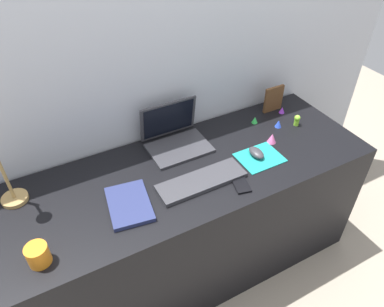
% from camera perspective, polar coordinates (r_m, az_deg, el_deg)
% --- Properties ---
extents(ground_plane, '(6.00, 6.00, 0.00)m').
position_cam_1_polar(ground_plane, '(2.26, -0.18, -16.54)').
color(ground_plane, gray).
extents(back_wall, '(2.98, 0.05, 1.50)m').
position_cam_1_polar(back_wall, '(1.95, -5.18, 3.93)').
color(back_wall, '#B2B7C1').
rests_on(back_wall, ground_plane).
extents(desk, '(1.78, 0.63, 0.74)m').
position_cam_1_polar(desk, '(1.97, -0.21, -10.49)').
color(desk, black).
rests_on(desk, ground_plane).
extents(laptop, '(0.30, 0.24, 0.21)m').
position_cam_1_polar(laptop, '(1.82, -2.79, 2.93)').
color(laptop, '#333338').
rests_on(laptop, desk).
extents(keyboard, '(0.41, 0.13, 0.02)m').
position_cam_1_polar(keyboard, '(1.63, 1.65, -4.28)').
color(keyboard, '#333338').
rests_on(keyboard, desk).
extents(mousepad, '(0.21, 0.17, 0.00)m').
position_cam_1_polar(mousepad, '(1.79, 10.61, -0.63)').
color(mousepad, teal).
rests_on(mousepad, desk).
extents(mouse, '(0.06, 0.10, 0.03)m').
position_cam_1_polar(mouse, '(1.78, 10.10, 0.11)').
color(mouse, '#333338').
rests_on(mouse, mousepad).
extents(cell_phone, '(0.09, 0.14, 0.01)m').
position_cam_1_polar(cell_phone, '(1.64, 7.56, -4.59)').
color(cell_phone, black).
rests_on(cell_phone, desk).
extents(desk_lamp, '(0.11, 0.16, 0.36)m').
position_cam_1_polar(desk_lamp, '(1.60, -27.59, -3.01)').
color(desk_lamp, '#A5844C').
rests_on(desk_lamp, desk).
extents(notebook_pad, '(0.20, 0.26, 0.02)m').
position_cam_1_polar(notebook_pad, '(1.55, -9.86, -7.86)').
color(notebook_pad, navy).
rests_on(notebook_pad, desk).
extents(picture_frame, '(0.12, 0.02, 0.15)m').
position_cam_1_polar(picture_frame, '(2.12, 12.71, 8.38)').
color(picture_frame, brown).
rests_on(picture_frame, desk).
extents(coffee_mug, '(0.08, 0.08, 0.08)m').
position_cam_1_polar(coffee_mug, '(1.44, -23.07, -14.47)').
color(coffee_mug, orange).
rests_on(coffee_mug, desk).
extents(toy_figurine_green, '(0.03, 0.03, 0.04)m').
position_cam_1_polar(toy_figurine_green, '(2.02, 9.86, 5.25)').
color(toy_figurine_green, green).
rests_on(toy_figurine_green, desk).
extents(toy_figurine_pink, '(0.05, 0.05, 0.05)m').
position_cam_1_polar(toy_figurine_pink, '(1.89, 12.48, 2.37)').
color(toy_figurine_pink, pink).
rests_on(toy_figurine_pink, desk).
extents(toy_figurine_blue, '(0.04, 0.04, 0.04)m').
position_cam_1_polar(toy_figurine_blue, '(2.01, 13.46, 4.60)').
color(toy_figurine_blue, blue).
rests_on(toy_figurine_blue, desk).
extents(toy_figurine_lime, '(0.03, 0.03, 0.06)m').
position_cam_1_polar(toy_figurine_lime, '(2.04, 16.20, 5.12)').
color(toy_figurine_lime, '#8CDB33').
rests_on(toy_figurine_lime, desk).
extents(toy_figurine_purple, '(0.03, 0.03, 0.04)m').
position_cam_1_polar(toy_figurine_purple, '(2.14, 13.98, 6.68)').
color(toy_figurine_purple, purple).
rests_on(toy_figurine_purple, desk).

